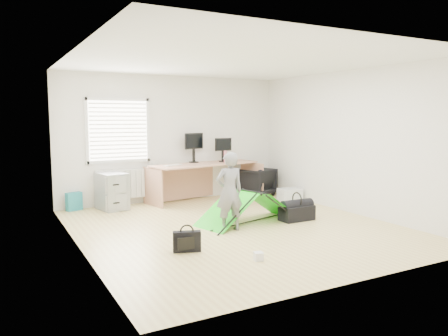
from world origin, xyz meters
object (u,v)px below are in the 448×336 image
thermos (225,157)px  storage_crate (290,194)px  office_chair (256,182)px  laptop_bag (187,242)px  duffel_bag (297,213)px  monitor_right (223,153)px  desk (205,182)px  monitor_left (194,152)px  filing_cabinet (112,191)px  kite (249,207)px  person (229,192)px

thermos → storage_crate: 1.64m
office_chair → laptop_bag: (-3.12, -3.13, -0.19)m
duffel_bag → monitor_right: bearing=92.6°
desk → monitor_left: bearing=108.8°
desk → duffel_bag: size_ratio=3.99×
filing_cabinet → laptop_bag: (0.21, -3.23, -0.22)m
monitor_right → storage_crate: bearing=-43.6°
thermos → kite: 2.34m
storage_crate → laptop_bag: bearing=-146.4°
thermos → laptop_bag: size_ratio=0.68×
monitor_left → storage_crate: size_ratio=1.04×
monitor_right → person: 2.87m
monitor_right → thermos: monitor_right is taller
monitor_left → thermos: bearing=-41.0°
person → storage_crate: (2.41, 1.60, -0.50)m
office_chair → storage_crate: bearing=91.3°
storage_crate → thermos: bearing=144.1°
filing_cabinet → duffel_bag: 3.64m
thermos → person: (-1.25, -2.43, -0.32)m
monitor_right → thermos: (-0.00, -0.12, -0.07)m
desk → office_chair: bearing=-12.1°
filing_cabinet → office_chair: 3.33m
monitor_left → person: 2.81m
monitor_left → duffel_bag: 2.93m
thermos → laptop_bag: thermos is taller
storage_crate → filing_cabinet: bearing=165.7°
person → laptop_bag: size_ratio=3.38×
filing_cabinet → monitor_left: size_ratio=1.46×
filing_cabinet → office_chair: (3.32, -0.09, -0.04)m
kite → laptop_bag: bearing=-163.1°
laptop_bag → filing_cabinet: bearing=113.0°
filing_cabinet → person: bearing=-75.7°
desk → storage_crate: (1.64, -0.86, -0.28)m
desk → office_chair: 1.31m
monitor_left → person: size_ratio=0.39×
monitor_right → kite: size_ratio=0.23×
thermos → duffel_bag: (0.14, -2.39, -0.82)m
person → laptop_bag: person is taller
desk → filing_cabinet: size_ratio=3.33×
office_chair → filing_cabinet: bearing=-22.2°
monitor_left → thermos: size_ratio=1.94×
desk → monitor_right: bearing=0.2°
duffel_bag → storage_crate: bearing=56.3°
laptop_bag → office_chair: bearing=64.5°
monitor_left → kite: bearing=-108.1°
office_chair → kite: size_ratio=0.40×
person → laptop_bag: 1.35m
filing_cabinet → laptop_bag: filing_cabinet is taller
storage_crate → duffel_bag: storage_crate is taller
laptop_bag → duffel_bag: (2.44, 0.75, -0.01)m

